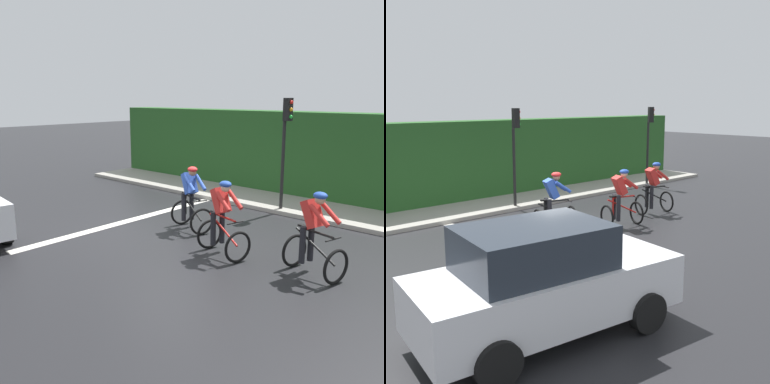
% 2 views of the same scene
% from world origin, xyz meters
% --- Properties ---
extents(ground_plane, '(80.00, 80.00, 0.00)m').
position_xyz_m(ground_plane, '(0.00, 0.00, 0.00)').
color(ground_plane, black).
extents(sidewalk_kerb, '(2.80, 19.60, 0.12)m').
position_xyz_m(sidewalk_kerb, '(-4.68, 2.00, 0.06)').
color(sidewalk_kerb, '#9E998E').
rests_on(sidewalk_kerb, ground).
extents(stone_wall_low, '(0.44, 19.60, 0.41)m').
position_xyz_m(stone_wall_low, '(-5.58, 2.00, 0.20)').
color(stone_wall_low, gray).
rests_on(stone_wall_low, ground).
extents(hedge_wall, '(1.10, 19.60, 2.88)m').
position_xyz_m(hedge_wall, '(-5.88, 2.00, 1.44)').
color(hedge_wall, '#265623').
rests_on(hedge_wall, ground).
extents(road_marking_stop_line, '(7.00, 0.30, 0.01)m').
position_xyz_m(road_marking_stop_line, '(0.00, -1.42, 0.00)').
color(road_marking_stop_line, silver).
rests_on(road_marking_stop_line, ground).
extents(cyclist_lead, '(0.92, 1.21, 1.66)m').
position_xyz_m(cyclist_lead, '(0.02, 4.07, 0.80)').
color(cyclist_lead, black).
rests_on(cyclist_lead, ground).
extents(cyclist_second, '(0.93, 1.22, 1.66)m').
position_xyz_m(cyclist_second, '(0.38, 2.12, 0.80)').
color(cyclist_second, black).
rests_on(cyclist_second, ground).
extents(cyclist_mid, '(0.98, 1.24, 1.66)m').
position_xyz_m(cyclist_mid, '(-0.54, 0.36, 0.80)').
color(cyclist_mid, black).
rests_on(cyclist_mid, ground).
extents(traffic_light_near_crossing, '(0.23, 0.31, 3.34)m').
position_xyz_m(traffic_light_near_crossing, '(-3.55, 1.28, 2.22)').
color(traffic_light_near_crossing, black).
rests_on(traffic_light_near_crossing, ground).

